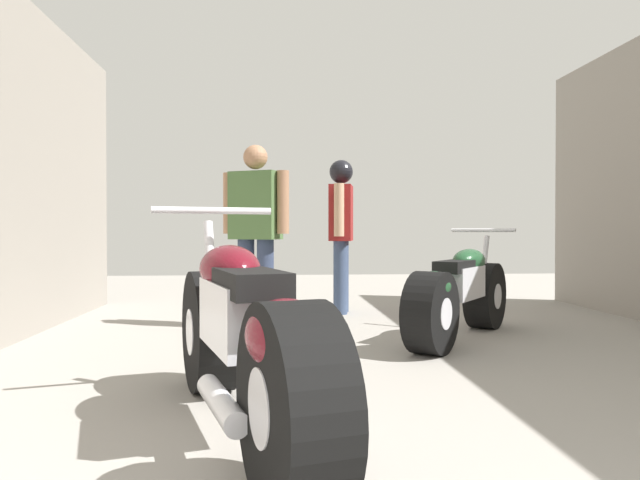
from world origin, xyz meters
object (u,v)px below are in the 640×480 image
object	(u,v)px
motorcycle_maroon_cruiser	(242,339)
mechanic_in_blue	(256,224)
motorcycle_black_naked	(459,294)
mechanic_with_helmet	(341,221)

from	to	relation	value
motorcycle_maroon_cruiser	mechanic_in_blue	size ratio (longest dim) A/B	1.28
motorcycle_maroon_cruiser	motorcycle_black_naked	xyz separation A→B (m)	(1.62, 2.15, -0.05)
motorcycle_maroon_cruiser	motorcycle_black_naked	world-z (taller)	motorcycle_maroon_cruiser
mechanic_in_blue	mechanic_with_helmet	size ratio (longest dim) A/B	1.01
motorcycle_maroon_cruiser	mechanic_with_helmet	world-z (taller)	mechanic_with_helmet
mechanic_in_blue	mechanic_with_helmet	distance (m)	1.26
motorcycle_maroon_cruiser	mechanic_in_blue	distance (m)	2.98
mechanic_with_helmet	motorcycle_black_naked	bearing A→B (deg)	-65.29
mechanic_in_blue	mechanic_with_helmet	world-z (taller)	mechanic_in_blue
motorcycle_maroon_cruiser	mechanic_with_helmet	distance (m)	3.96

